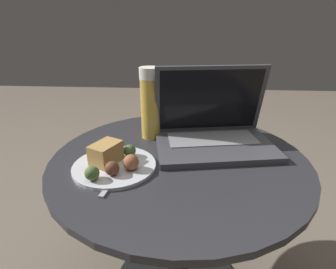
{
  "coord_description": "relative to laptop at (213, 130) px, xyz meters",
  "views": [
    {
      "loc": [
        0.01,
        -0.66,
        0.87
      ],
      "look_at": [
        -0.03,
        -0.01,
        0.59
      ],
      "focal_mm": 28.0,
      "sensor_mm": 36.0,
      "label": 1
    }
  ],
  "objects": [
    {
      "name": "laptop",
      "position": [
        0.0,
        0.0,
        0.0
      ],
      "size": [
        0.37,
        0.28,
        0.23
      ],
      "color": "#47474C",
      "rests_on": "table"
    },
    {
      "name": "snack_plate",
      "position": [
        -0.27,
        -0.16,
        -0.03
      ],
      "size": [
        0.21,
        0.21,
        0.06
      ],
      "color": "silver",
      "rests_on": "table"
    },
    {
      "name": "fork",
      "position": [
        -0.25,
        -0.19,
        -0.05
      ],
      "size": [
        0.04,
        0.17,
        0.0
      ],
      "color": "#B2B2B7",
      "rests_on": "table"
    },
    {
      "name": "table",
      "position": [
        -0.1,
        -0.08,
        -0.21
      ],
      "size": [
        0.71,
        0.71,
        0.52
      ],
      "color": "black",
      "rests_on": "ground_plane"
    },
    {
      "name": "beer_glass",
      "position": [
        -0.19,
        0.05,
        0.06
      ],
      "size": [
        0.06,
        0.06,
        0.22
      ],
      "color": "gold",
      "rests_on": "table"
    }
  ]
}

